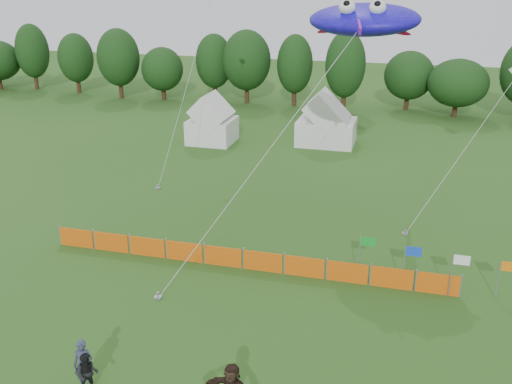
% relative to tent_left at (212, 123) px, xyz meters
% --- Properties ---
extents(treeline, '(104.57, 8.78, 8.36)m').
position_rel_tent_left_xyz_m(treeline, '(11.83, 15.35, 2.54)').
color(treeline, '#382314').
rests_on(treeline, ground).
extents(tent_left, '(3.70, 3.70, 3.26)m').
position_rel_tent_left_xyz_m(tent_left, '(0.00, 0.00, 0.00)').
color(tent_left, silver).
rests_on(tent_left, ground).
extents(tent_right, '(4.77, 3.81, 3.37)m').
position_rel_tent_left_xyz_m(tent_right, '(9.34, 1.97, 0.05)').
color(tent_right, silver).
rests_on(tent_right, ground).
extents(barrier_fence, '(19.90, 0.06, 1.00)m').
position_rel_tent_left_xyz_m(barrier_fence, '(8.74, -20.61, -1.15)').
color(barrier_fence, '#CE540B').
rests_on(barrier_fence, ground).
extents(flag_row, '(8.73, 0.59, 2.29)m').
position_rel_tent_left_xyz_m(flag_row, '(18.32, -20.53, -0.23)').
color(flag_row, gray).
rests_on(flag_row, ground).
extents(spectator_a, '(0.77, 0.58, 1.89)m').
position_rel_tent_left_xyz_m(spectator_a, '(5.97, -30.19, -0.70)').
color(spectator_a, '#2D344C').
rests_on(spectator_a, ground).
extents(spectator_b, '(0.91, 0.82, 1.52)m').
position_rel_tent_left_xyz_m(spectator_b, '(6.19, -30.35, -0.89)').
color(spectator_b, black).
rests_on(spectator_b, ground).
extents(stingray_kite, '(10.84, 19.06, 12.19)m').
position_rel_tent_left_xyz_m(stingray_kite, '(13.15, -12.72, 9.45)').
color(stingray_kite, '#1F10E2').
rests_on(stingray_kite, ground).
extents(small_kite_white, '(6.83, 9.61, 8.38)m').
position_rel_tent_left_xyz_m(small_kite_white, '(20.68, -7.69, 4.08)').
color(small_kite_white, silver).
rests_on(small_kite_white, ground).
extents(small_kite_dark, '(1.80, 9.76, 13.56)m').
position_rel_tent_left_xyz_m(small_kite_dark, '(0.91, -6.46, 5.47)').
color(small_kite_dark, black).
rests_on(small_kite_dark, ground).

